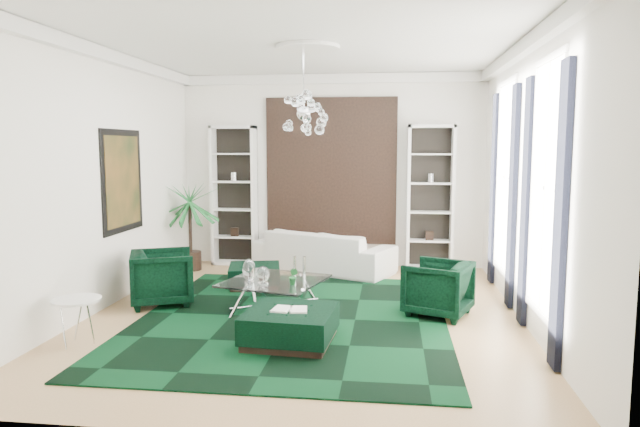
# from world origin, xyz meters

# --- Properties ---
(floor) EXTENTS (6.00, 7.00, 0.02)m
(floor) POSITION_xyz_m (0.00, 0.00, -0.01)
(floor) COLOR tan
(floor) RESTS_ON ground
(ceiling) EXTENTS (6.00, 7.00, 0.02)m
(ceiling) POSITION_xyz_m (0.00, 0.00, 3.81)
(ceiling) COLOR white
(ceiling) RESTS_ON ground
(wall_back) EXTENTS (6.00, 0.02, 3.80)m
(wall_back) POSITION_xyz_m (0.00, 3.51, 1.90)
(wall_back) COLOR white
(wall_back) RESTS_ON ground
(wall_front) EXTENTS (6.00, 0.02, 3.80)m
(wall_front) POSITION_xyz_m (0.00, -3.51, 1.90)
(wall_front) COLOR white
(wall_front) RESTS_ON ground
(wall_left) EXTENTS (0.02, 7.00, 3.80)m
(wall_left) POSITION_xyz_m (-3.01, 0.00, 1.90)
(wall_left) COLOR white
(wall_left) RESTS_ON ground
(wall_right) EXTENTS (0.02, 7.00, 3.80)m
(wall_right) POSITION_xyz_m (3.01, 0.00, 1.90)
(wall_right) COLOR white
(wall_right) RESTS_ON ground
(crown_molding) EXTENTS (6.00, 7.00, 0.18)m
(crown_molding) POSITION_xyz_m (0.00, 0.00, 3.70)
(crown_molding) COLOR white
(crown_molding) RESTS_ON ceiling
(ceiling_medallion) EXTENTS (0.90, 0.90, 0.05)m
(ceiling_medallion) POSITION_xyz_m (0.00, 0.30, 3.77)
(ceiling_medallion) COLOR white
(ceiling_medallion) RESTS_ON ceiling
(tapestry) EXTENTS (2.50, 0.06, 2.80)m
(tapestry) POSITION_xyz_m (0.00, 3.46, 1.90)
(tapestry) COLOR black
(tapestry) RESTS_ON wall_back
(shelving_left) EXTENTS (0.90, 0.38, 2.80)m
(shelving_left) POSITION_xyz_m (-1.95, 3.31, 1.40)
(shelving_left) COLOR white
(shelving_left) RESTS_ON floor
(shelving_right) EXTENTS (0.90, 0.38, 2.80)m
(shelving_right) POSITION_xyz_m (1.95, 3.31, 1.40)
(shelving_right) COLOR white
(shelving_right) RESTS_ON floor
(painting) EXTENTS (0.04, 1.30, 1.60)m
(painting) POSITION_xyz_m (-2.97, 0.60, 1.85)
(painting) COLOR black
(painting) RESTS_ON wall_left
(window_near) EXTENTS (0.03, 1.10, 2.90)m
(window_near) POSITION_xyz_m (2.99, -0.90, 1.90)
(window_near) COLOR white
(window_near) RESTS_ON wall_right
(curtain_near_a) EXTENTS (0.07, 0.30, 3.25)m
(curtain_near_a) POSITION_xyz_m (2.96, -1.68, 1.65)
(curtain_near_a) COLOR black
(curtain_near_a) RESTS_ON floor
(curtain_near_b) EXTENTS (0.07, 0.30, 3.25)m
(curtain_near_b) POSITION_xyz_m (2.96, -0.12, 1.65)
(curtain_near_b) COLOR black
(curtain_near_b) RESTS_ON floor
(window_far) EXTENTS (0.03, 1.10, 2.90)m
(window_far) POSITION_xyz_m (2.99, 1.50, 1.90)
(window_far) COLOR white
(window_far) RESTS_ON wall_right
(curtain_far_a) EXTENTS (0.07, 0.30, 3.25)m
(curtain_far_a) POSITION_xyz_m (2.96, 0.72, 1.65)
(curtain_far_a) COLOR black
(curtain_far_a) RESTS_ON floor
(curtain_far_b) EXTENTS (0.07, 0.30, 3.25)m
(curtain_far_b) POSITION_xyz_m (2.96, 2.28, 1.65)
(curtain_far_b) COLOR black
(curtain_far_b) RESTS_ON floor
(rug) EXTENTS (4.20, 5.00, 0.02)m
(rug) POSITION_xyz_m (-0.14, -0.25, 0.01)
(rug) COLOR black
(rug) RESTS_ON floor
(sofa) EXTENTS (2.86, 2.02, 0.78)m
(sofa) POSITION_xyz_m (-0.08, 2.87, 0.39)
(sofa) COLOR silver
(sofa) RESTS_ON floor
(armchair_left) EXTENTS (1.19, 1.17, 0.83)m
(armchair_left) POSITION_xyz_m (-2.23, 0.24, 0.41)
(armchair_left) COLOR black
(armchair_left) RESTS_ON floor
(armchair_right) EXTENTS (1.11, 1.10, 0.78)m
(armchair_right) POSITION_xyz_m (1.87, 0.18, 0.39)
(armchair_right) COLOR black
(armchair_right) RESTS_ON floor
(coffee_table) EXTENTS (1.60, 1.60, 0.45)m
(coffee_table) POSITION_xyz_m (-0.48, 0.16, 0.22)
(coffee_table) COLOR white
(coffee_table) RESTS_ON floor
(ottoman_side) EXTENTS (1.01, 1.01, 0.38)m
(ottoman_side) POSITION_xyz_m (-1.09, 1.44, 0.19)
(ottoman_side) COLOR black
(ottoman_side) RESTS_ON floor
(ottoman_front) EXTENTS (1.12, 1.12, 0.42)m
(ottoman_front) POSITION_xyz_m (-0.00, -1.23, 0.21)
(ottoman_front) COLOR black
(ottoman_front) RESTS_ON floor
(book) EXTENTS (0.43, 0.29, 0.03)m
(book) POSITION_xyz_m (-0.00, -1.23, 0.43)
(book) COLOR white
(book) RESTS_ON ottoman_front
(side_table) EXTENTS (0.62, 0.62, 0.55)m
(side_table) POSITION_xyz_m (-2.55, -1.58, 0.28)
(side_table) COLOR white
(side_table) RESTS_ON floor
(palm) EXTENTS (1.67, 1.67, 2.17)m
(palm) POSITION_xyz_m (-2.65, 2.65, 1.08)
(palm) COLOR #1B672C
(palm) RESTS_ON floor
(chandelier) EXTENTS (0.98, 0.98, 0.73)m
(chandelier) POSITION_xyz_m (-0.06, 0.30, 2.85)
(chandelier) COLOR white
(chandelier) RESTS_ON ceiling
(table_plant) EXTENTS (0.17, 0.15, 0.25)m
(table_plant) POSITION_xyz_m (-0.15, -0.11, 0.57)
(table_plant) COLOR #1B672C
(table_plant) RESTS_ON coffee_table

